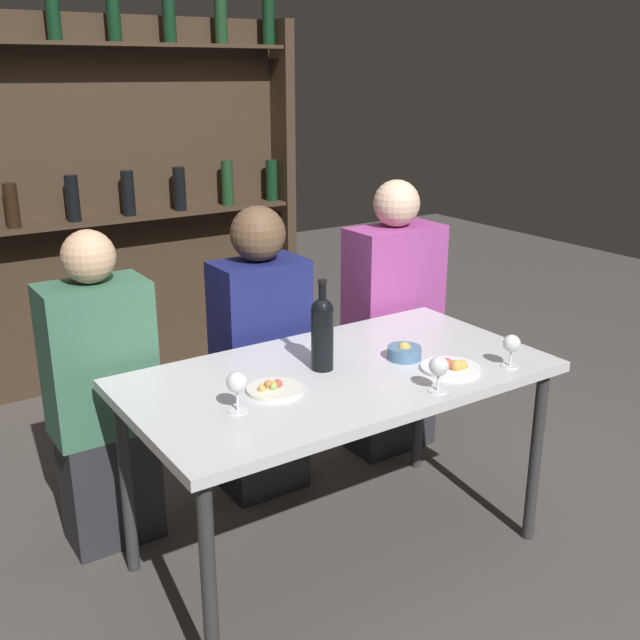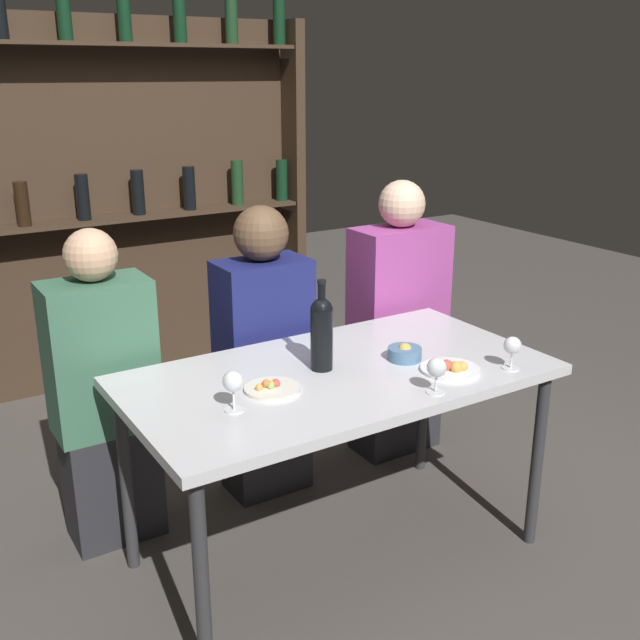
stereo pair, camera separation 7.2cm
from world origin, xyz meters
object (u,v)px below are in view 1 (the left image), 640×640
at_px(wine_glass_0, 512,345).
at_px(food_plate_1, 274,389).
at_px(snack_bowl, 404,352).
at_px(wine_bottle, 322,330).
at_px(wine_glass_2, 439,368).
at_px(wine_glass_1, 237,384).
at_px(seated_person_right, 392,328).
at_px(food_plate_0, 452,367).
at_px(seated_person_center, 261,361).
at_px(seated_person_left, 103,403).

distance_m(wine_glass_0, food_plate_1, 0.83).
bearing_deg(food_plate_1, snack_bowl, -1.25).
relative_size(wine_bottle, wine_glass_2, 2.68).
xyz_separation_m(wine_glass_1, seated_person_right, (1.13, 0.65, -0.23)).
distance_m(wine_glass_0, wine_glass_1, 0.97).
distance_m(food_plate_0, seated_person_center, 0.84).
xyz_separation_m(food_plate_0, seated_person_right, (0.37, 0.77, -0.15)).
bearing_deg(food_plate_1, seated_person_center, 64.54).
bearing_deg(seated_person_right, wine_glass_0, -101.63).
relative_size(wine_bottle, seated_person_center, 0.26).
bearing_deg(snack_bowl, wine_glass_1, -175.19).
bearing_deg(food_plate_0, seated_person_left, 141.72).
relative_size(wine_glass_1, food_plate_0, 0.63).
height_order(wine_bottle, seated_person_center, seated_person_center).
relative_size(wine_glass_2, snack_bowl, 0.98).
relative_size(wine_glass_0, food_plate_1, 0.64).
height_order(food_plate_0, snack_bowl, snack_bowl).
bearing_deg(wine_glass_0, seated_person_left, 143.72).
distance_m(wine_glass_0, seated_person_center, 1.02).
bearing_deg(wine_glass_0, wine_glass_1, 168.01).
relative_size(snack_bowl, seated_person_left, 0.10).
relative_size(seated_person_center, seated_person_right, 0.96).
bearing_deg(seated_person_left, snack_bowl, -33.21).
distance_m(wine_glass_2, seated_person_center, 0.92).
xyz_separation_m(wine_glass_0, snack_bowl, (-0.26, 0.26, -0.05)).
bearing_deg(wine_glass_1, food_plate_1, 22.77).
xyz_separation_m(wine_glass_2, seated_person_right, (0.53, 0.87, -0.22)).
relative_size(wine_glass_0, wine_glass_2, 0.98).
bearing_deg(food_plate_1, seated_person_left, 123.05).
distance_m(food_plate_1, seated_person_right, 1.13).
xyz_separation_m(food_plate_1, seated_person_right, (0.96, 0.58, -0.15)).
bearing_deg(seated_person_center, seated_person_left, 180.00).
bearing_deg(seated_person_left, food_plate_1, -56.95).
distance_m(wine_bottle, food_plate_0, 0.46).
xyz_separation_m(seated_person_left, seated_person_right, (1.34, 0.00, 0.03)).
relative_size(wine_glass_2, seated_person_center, 0.10).
height_order(wine_bottle, seated_person_right, seated_person_right).
distance_m(food_plate_0, snack_bowl, 0.19).
bearing_deg(food_plate_1, wine_glass_1, -157.23).
relative_size(wine_glass_1, seated_person_center, 0.11).
height_order(wine_bottle, food_plate_0, wine_bottle).
bearing_deg(wine_bottle, seated_person_center, 85.10).
height_order(wine_glass_0, seated_person_center, seated_person_center).
bearing_deg(wine_glass_0, wine_glass_2, -177.00).
distance_m(wine_glass_1, food_plate_1, 0.20).
height_order(wine_glass_0, food_plate_0, wine_glass_0).
bearing_deg(seated_person_right, wine_glass_1, -149.96).
distance_m(wine_glass_1, food_plate_0, 0.77).
height_order(food_plate_0, food_plate_1, food_plate_0).
xyz_separation_m(food_plate_0, snack_bowl, (-0.07, 0.17, 0.01)).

